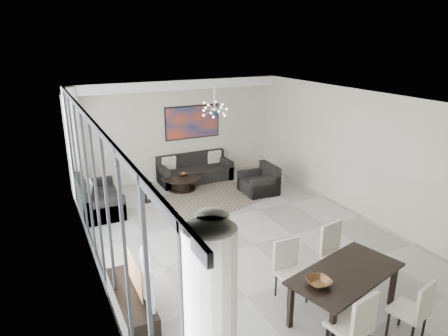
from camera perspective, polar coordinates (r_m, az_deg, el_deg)
room_shell at (r=7.92m, az=7.35°, el=-0.82°), size 6.00×9.00×2.90m
window_wall at (r=6.77m, az=-16.93°, el=-4.68°), size 0.37×8.95×2.90m
soffit at (r=11.22m, az=-6.76°, el=11.75°), size 5.98×0.40×0.26m
painting at (r=11.73m, az=-4.52°, el=6.55°), size 1.68×0.04×0.98m
chandelier at (r=9.74m, az=-1.38°, el=8.39°), size 0.66×0.66×0.71m
rug at (r=10.46m, az=-1.90°, el=-4.32°), size 3.00×2.59×0.01m
coffee_table at (r=11.04m, az=-6.05°, el=-2.01°), size 1.09×1.09×0.38m
bowl_coffee at (r=11.03m, az=-5.87°, el=-0.93°), size 0.21×0.21×0.06m
sofa_main at (r=11.69m, az=-4.21°, el=-0.56°), size 2.10×0.86×0.76m
loveseat at (r=10.06m, az=-17.59°, el=-4.48°), size 0.92×1.63×0.81m
armchair at (r=10.80m, az=5.14°, el=-2.19°), size 0.88×0.93×0.76m
side_table at (r=10.30m, az=-11.16°, el=-3.07°), size 0.36×0.36×0.50m
tv_console at (r=6.37m, az=-13.06°, el=-18.61°), size 0.44×1.55×0.48m
television at (r=6.03m, az=-11.76°, el=-14.45°), size 0.36×1.10×0.63m
dining_table at (r=6.32m, az=16.99°, el=-14.70°), size 1.96×1.31×0.75m
dining_chair_sw at (r=5.65m, az=18.32°, el=-20.23°), size 0.54×0.54×1.02m
dining_chair_se at (r=6.26m, az=25.73°, el=-17.52°), size 0.53×0.53×0.95m
dining_chair_nw at (r=6.60m, az=9.27°, el=-13.57°), size 0.46×0.46×0.98m
dining_chair_ne at (r=7.11m, az=15.57°, el=-11.14°), size 0.57×0.57×1.06m
bowl_dining at (r=5.88m, az=13.41°, el=-15.60°), size 0.35×0.35×0.08m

